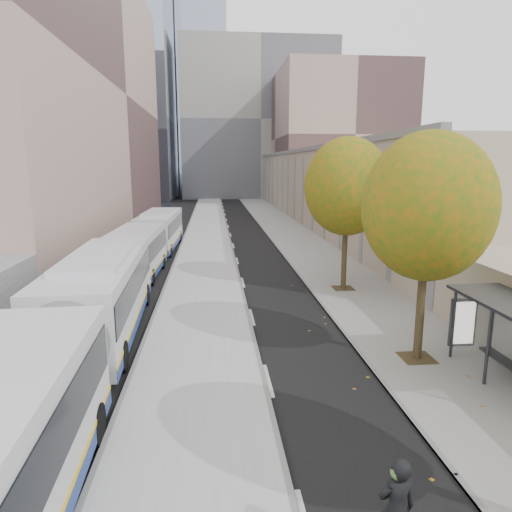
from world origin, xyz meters
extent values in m
cube|color=#A2A2A2|center=(-3.88, 35.00, 0.07)|extent=(4.25, 150.00, 0.15)
cube|color=gray|center=(4.12, 35.00, 0.04)|extent=(4.75, 150.00, 0.08)
cube|color=tan|center=(15.50, 64.00, 4.00)|extent=(18.00, 92.00, 8.00)
cube|color=gray|center=(6.00, 96.00, 15.00)|extent=(30.00, 18.00, 30.00)
cylinder|color=black|center=(3.60, 13.00, 1.70)|extent=(0.28, 0.28, 3.24)
sphere|color=#1F5F13|center=(3.60, 13.00, 5.26)|extent=(4.20, 4.20, 4.20)
cylinder|color=black|center=(3.60, 22.00, 1.77)|extent=(0.28, 0.28, 3.38)
sphere|color=#1F5F13|center=(3.60, 22.00, 5.48)|extent=(4.40, 4.40, 4.40)
cube|color=silver|center=(-7.48, 12.43, 1.53)|extent=(3.31, 18.47, 3.06)
cube|color=black|center=(-7.48, 12.43, 2.09)|extent=(3.34, 17.73, 1.06)
cube|color=silver|center=(-7.58, 31.20, 1.43)|extent=(3.11, 17.23, 2.86)
cube|color=black|center=(-7.58, 31.20, 1.95)|extent=(3.14, 16.55, 0.99)
cube|color=#087C6D|center=(-7.58, 22.65, 1.10)|extent=(1.81, 0.13, 1.11)
imported|color=black|center=(-0.52, 4.88, 1.34)|extent=(0.67, 0.47, 1.75)
sphere|color=#4D7C33|center=(-0.52, 4.88, 2.00)|extent=(0.27, 0.27, 0.27)
imported|color=silver|center=(-8.04, 45.53, 0.70)|extent=(1.68, 4.11, 1.39)
camera|label=1|loc=(-3.27, -1.04, 6.59)|focal=32.00mm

